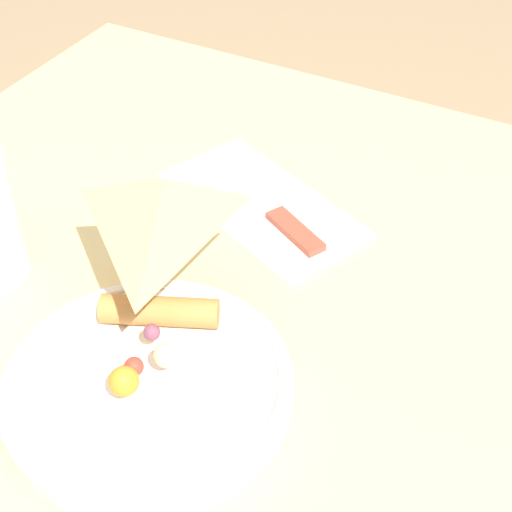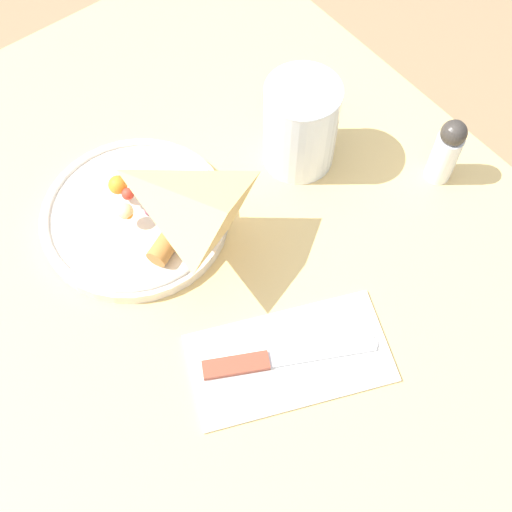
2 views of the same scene
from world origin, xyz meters
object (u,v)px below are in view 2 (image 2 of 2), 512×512
Objects in this scene: napkin_folded at (289,358)px; butter_knife at (281,358)px; dining_table at (118,348)px; plate_pizza at (135,213)px; milk_glass at (300,128)px; pepper_shaker at (447,151)px.

butter_knife is at bearing 151.77° from napkin_folded.
plate_pizza is (0.10, 0.08, 0.12)m from dining_table.
plate_pizza is 0.22m from milk_glass.
milk_glass is 0.27m from butter_knife.
plate_pizza reaches higher than napkin_folded.
milk_glass is 0.50× the size of napkin_folded.
napkin_folded is (-0.18, -0.20, -0.05)m from milk_glass.
napkin_folded reaches higher than dining_table.
pepper_shaker is (0.12, -0.13, -0.01)m from milk_glass.
pepper_shaker is at bearing 40.88° from butter_knife.
dining_table is 8.60× the size of milk_glass.
napkin_folded is at bearing -52.05° from dining_table.
milk_glass reaches higher than butter_knife.
milk_glass is 0.27m from napkin_folded.
plate_pizza is 1.26× the size of butter_knife.
pepper_shaker reaches higher than dining_table.
milk_glass reaches higher than plate_pizza.
pepper_shaker is at bearing 13.77° from napkin_folded.
pepper_shaker is at bearing -47.46° from milk_glass.
napkin_folded is 2.49× the size of pepper_shaker.
plate_pizza is at bearing 37.89° from dining_table.
dining_table is at bearing -142.11° from plate_pizza.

